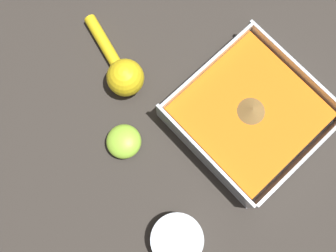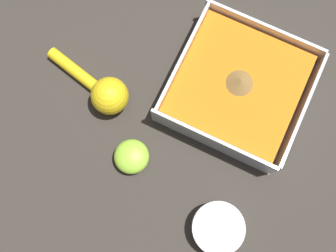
{
  "view_description": "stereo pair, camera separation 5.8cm",
  "coord_description": "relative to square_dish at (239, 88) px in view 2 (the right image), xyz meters",
  "views": [
    {
      "loc": [
        0.03,
        -0.2,
        0.75
      ],
      "look_at": [
        -0.09,
        -0.09,
        0.04
      ],
      "focal_mm": 42.0,
      "sensor_mm": 36.0,
      "label": 1
    },
    {
      "loc": [
        -0.02,
        -0.23,
        0.75
      ],
      "look_at": [
        -0.09,
        -0.09,
        0.04
      ],
      "focal_mm": 42.0,
      "sensor_mm": 36.0,
      "label": 2
    }
  ],
  "objects": [
    {
      "name": "square_dish",
      "position": [
        0.0,
        0.0,
        0.0
      ],
      "size": [
        0.25,
        0.25,
        0.07
      ],
      "color": "silver",
      "rests_on": "ground_plane"
    },
    {
      "name": "ground_plane",
      "position": [
        -0.0,
        -0.04,
        -0.03
      ],
      "size": [
        4.0,
        4.0,
        0.0
      ],
      "primitive_type": "plane",
      "color": "#332D28"
    },
    {
      "name": "lemon_squeezer",
      "position": [
        -0.23,
        -0.12,
        0.01
      ],
      "size": [
        0.19,
        0.08,
        0.07
      ],
      "rotation": [
        0.0,
        0.0,
        6.06
      ],
      "color": "yellow",
      "rests_on": "ground_plane"
    },
    {
      "name": "lemon_half",
      "position": [
        -0.13,
        -0.21,
        -0.01
      ],
      "size": [
        0.07,
        0.07,
        0.04
      ],
      "color": "#93CC38",
      "rests_on": "ground_plane"
    },
    {
      "name": "spice_bowl",
      "position": [
        0.07,
        -0.26,
        -0.01
      ],
      "size": [
        0.09,
        0.09,
        0.04
      ],
      "color": "silver",
      "rests_on": "ground_plane"
    }
  ]
}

